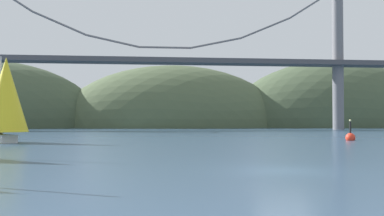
% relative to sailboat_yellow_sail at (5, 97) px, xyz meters
% --- Properties ---
extents(ground_plane, '(360.00, 360.00, 0.00)m').
position_rel_sailboat_yellow_sail_xyz_m(ground_plane, '(19.89, -29.29, -4.65)').
color(ground_plane, '#2D4760').
extents(headland_right, '(74.55, 44.00, 45.34)m').
position_rel_sailboat_yellow_sail_xyz_m(headland_right, '(79.89, 105.71, -4.65)').
color(headland_right, '#425138').
rests_on(headland_right, ground_plane).
extents(headland_center, '(74.86, 44.00, 40.75)m').
position_rel_sailboat_yellow_sail_xyz_m(headland_center, '(24.89, 105.71, -4.65)').
color(headland_center, '#4C5B3D').
rests_on(headland_center, ground_plane).
extents(suspension_bridge, '(124.17, 6.00, 36.41)m').
position_rel_sailboat_yellow_sail_xyz_m(suspension_bridge, '(19.89, 65.71, 12.81)').
color(suspension_bridge, slate).
rests_on(suspension_bridge, ground_plane).
extents(sailboat_yellow_sail, '(6.82, 7.54, 8.91)m').
position_rel_sailboat_yellow_sail_xyz_m(sailboat_yellow_sail, '(0.00, 0.00, 0.00)').
color(sailboat_yellow_sail, white).
rests_on(sailboat_yellow_sail, ground_plane).
extents(channel_buoy, '(1.10, 1.10, 2.64)m').
position_rel_sailboat_yellow_sail_xyz_m(channel_buoy, '(37.34, 1.60, -4.28)').
color(channel_buoy, red).
rests_on(channel_buoy, ground_plane).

